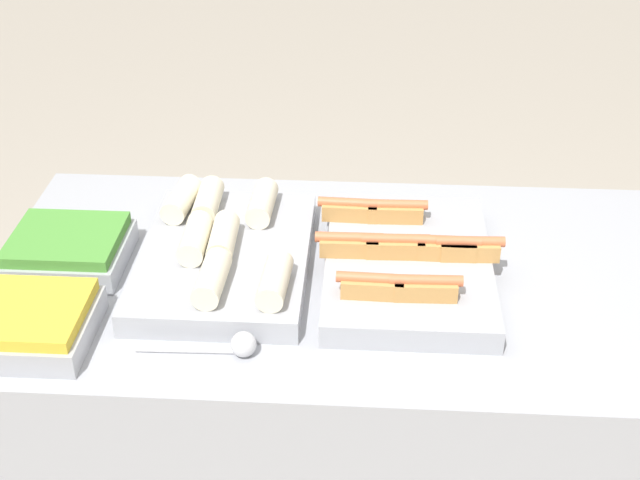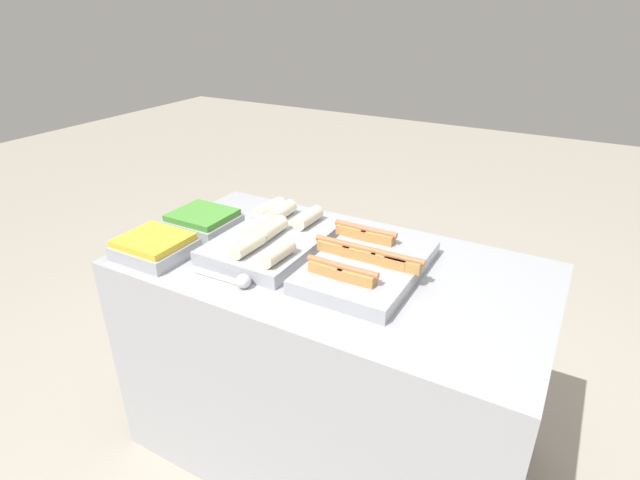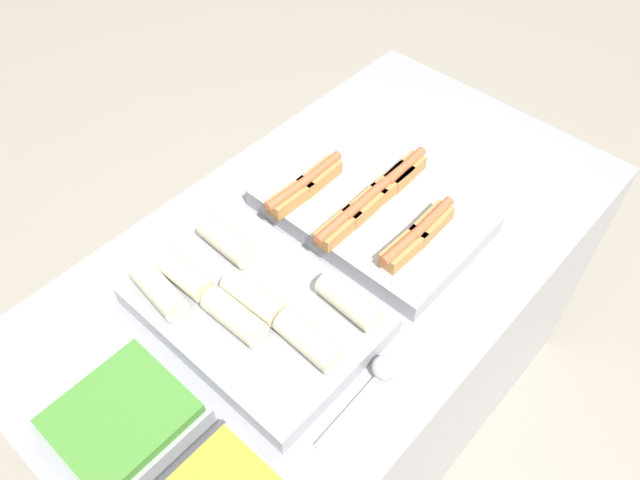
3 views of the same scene
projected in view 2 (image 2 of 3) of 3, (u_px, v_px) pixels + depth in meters
The scene contains 7 objects.
ground_plane at pixel (329, 442), 2.13m from camera, with size 12.00×12.00×0.00m, color #ADA393.
counter at pixel (330, 362), 1.94m from camera, with size 1.48×0.81×0.87m.
tray_hotdogs at pixel (367, 264), 1.67m from camera, with size 0.39×0.51×0.10m.
tray_wraps at pixel (273, 238), 1.84m from camera, with size 0.35×0.50×0.10m.
tray_side_front at pixel (155, 247), 1.78m from camera, with size 0.24×0.22×0.07m.
tray_side_back at pixel (204, 221), 1.99m from camera, with size 0.24×0.22×0.07m.
serving_spoon_near at pixel (240, 281), 1.60m from camera, with size 0.23×0.05×0.05m.
Camera 2 is at (0.71, -1.35, 1.71)m, focal length 28.00 mm.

